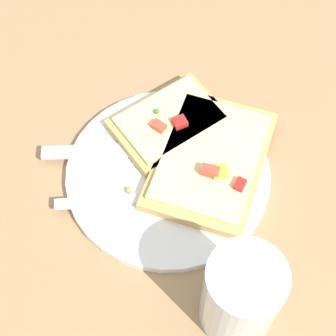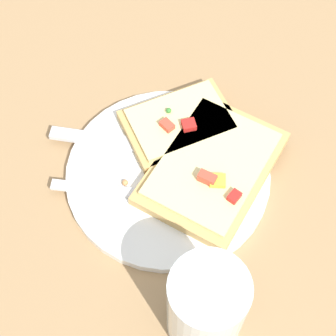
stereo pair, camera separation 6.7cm
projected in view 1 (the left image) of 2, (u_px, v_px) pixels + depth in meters
name	position (u px, v px, depth m)	size (l,w,h in m)	color
ground_plane	(168.00, 177.00, 0.69)	(4.00, 4.00, 0.00)	#9E7A51
plate	(168.00, 175.00, 0.69)	(0.25, 0.25, 0.01)	white
fork	(153.00, 198.00, 0.66)	(0.17, 0.15, 0.01)	silver
knife	(114.00, 151.00, 0.70)	(0.18, 0.15, 0.01)	silver
pizza_slice_main	(211.00, 160.00, 0.68)	(0.18, 0.21, 0.03)	tan
pizza_slice_corner	(169.00, 122.00, 0.71)	(0.13, 0.16, 0.03)	tan
crumb_scatter	(151.00, 204.00, 0.66)	(0.07, 0.01, 0.01)	tan
drinking_glass	(241.00, 296.00, 0.56)	(0.08, 0.08, 0.12)	silver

